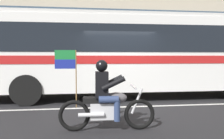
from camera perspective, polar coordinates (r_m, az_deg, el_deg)
The scene contains 6 objects.
ground_plane at distance 7.80m, azimuth 2.12°, elevation -8.73°, with size 60.00×60.00×0.00m, color black.
sidewalk_curb at distance 12.78m, azimuth -1.65°, elevation -3.63°, with size 28.00×3.80×0.15m, color #B7B2A8.
lane_center_stripe at distance 7.22m, azimuth 2.92°, elevation -9.68°, with size 26.60×0.14×0.01m, color silver.
transit_bus at distance 8.98m, azimuth 6.52°, elevation 4.95°, with size 13.08×2.71×3.22m.
motorcycle_with_rider at distance 4.88m, azimuth -1.55°, elevation -8.08°, with size 2.20×0.64×1.78m.
fire_hydrant at distance 12.65m, azimuth 14.52°, elevation -1.79°, with size 0.22×0.30×0.75m.
Camera 1 is at (-1.26, -7.52, 1.64)m, focal length 35.17 mm.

